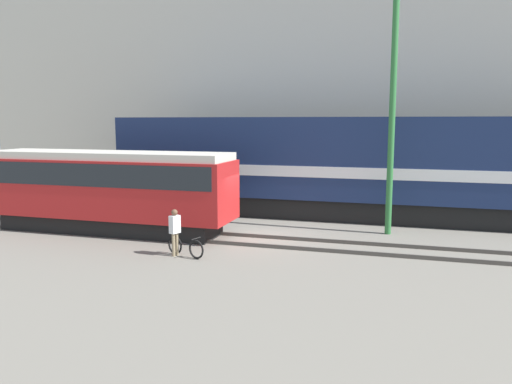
{
  "coord_description": "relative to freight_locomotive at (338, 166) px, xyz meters",
  "views": [
    {
      "loc": [
        5.8,
        -18.78,
        4.59
      ],
      "look_at": [
        0.12,
        0.12,
        1.8
      ],
      "focal_mm": 35.0,
      "sensor_mm": 36.0,
      "label": 1
    }
  ],
  "objects": [
    {
      "name": "track_far",
      "position": [
        -2.72,
        0.0,
        -2.44
      ],
      "size": [
        60.0,
        1.51,
        0.14
      ],
      "color": "#47423D",
      "rests_on": "ground"
    },
    {
      "name": "ground_plane",
      "position": [
        -2.72,
        -4.98,
        -2.51
      ],
      "size": [
        120.0,
        120.0,
        0.0
      ],
      "primitive_type": "plane",
      "color": "slate"
    },
    {
      "name": "building_backdrop",
      "position": [
        -2.72,
        7.13,
        5.03
      ],
      "size": [
        41.97,
        6.0,
        15.08
      ],
      "color": "beige",
      "rests_on": "ground"
    },
    {
      "name": "bicycle",
      "position": [
        -4.02,
        -8.53,
        -2.18
      ],
      "size": [
        1.59,
        0.7,
        0.72
      ],
      "color": "black",
      "rests_on": "ground"
    },
    {
      "name": "utility_pole_left",
      "position": [
        2.5,
        -2.93,
        2.32
      ],
      "size": [
        0.25,
        0.25,
        9.67
      ],
      "color": "#2D7238",
      "rests_on": "ground"
    },
    {
      "name": "track_near",
      "position": [
        -2.72,
        -5.87,
        -2.44
      ],
      "size": [
        60.0,
        1.5,
        0.14
      ],
      "color": "#47423D",
      "rests_on": "ground"
    },
    {
      "name": "freight_locomotive",
      "position": [
        0.0,
        0.0,
        0.0
      ],
      "size": [
        21.79,
        3.04,
        5.4
      ],
      "color": "black",
      "rests_on": "ground"
    },
    {
      "name": "person",
      "position": [
        -4.4,
        -8.54,
        -1.53
      ],
      "size": [
        0.33,
        0.41,
        1.63
      ],
      "color": "#8C7A5B",
      "rests_on": "ground"
    },
    {
      "name": "streetcar",
      "position": [
        -8.72,
        -5.87,
        -0.59
      ],
      "size": [
        10.68,
        2.54,
        3.36
      ],
      "color": "black",
      "rests_on": "ground"
    }
  ]
}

